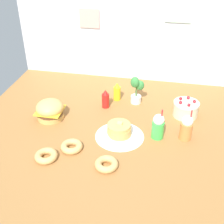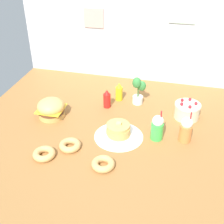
% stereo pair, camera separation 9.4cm
% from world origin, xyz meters
% --- Properties ---
extents(ground_plane, '(2.44, 2.07, 0.02)m').
position_xyz_m(ground_plane, '(0.00, 0.00, -0.01)').
color(ground_plane, '#9E6B38').
extents(back_wall, '(2.44, 0.04, 1.01)m').
position_xyz_m(back_wall, '(0.00, 1.03, 0.51)').
color(back_wall, silver).
rests_on(back_wall, ground_plane).
extents(doily_mat, '(0.40, 0.40, 0.00)m').
position_xyz_m(doily_mat, '(0.06, -0.05, 0.00)').
color(doily_mat, white).
rests_on(doily_mat, ground_plane).
extents(burger, '(0.24, 0.24, 0.17)m').
position_xyz_m(burger, '(-0.58, 0.10, 0.08)').
color(burger, '#DBA859').
rests_on(burger, ground_plane).
extents(pancake_stack, '(0.31, 0.31, 0.13)m').
position_xyz_m(pancake_stack, '(0.06, -0.05, 0.05)').
color(pancake_stack, white).
rests_on(pancake_stack, doily_mat).
extents(layer_cake, '(0.22, 0.22, 0.16)m').
position_xyz_m(layer_cake, '(0.58, 0.37, 0.07)').
color(layer_cake, beige).
rests_on(layer_cake, ground_plane).
extents(ketchup_bottle, '(0.07, 0.07, 0.18)m').
position_xyz_m(ketchup_bottle, '(-0.15, 0.37, 0.08)').
color(ketchup_bottle, red).
rests_on(ketchup_bottle, ground_plane).
extents(mustard_bottle, '(0.07, 0.07, 0.18)m').
position_xyz_m(mustard_bottle, '(-0.07, 0.53, 0.08)').
color(mustard_bottle, yellow).
rests_on(mustard_bottle, ground_plane).
extents(cream_soda_cup, '(0.10, 0.10, 0.27)m').
position_xyz_m(cream_soda_cup, '(0.36, 0.00, 0.11)').
color(cream_soda_cup, green).
rests_on(cream_soda_cup, ground_plane).
extents(orange_float_cup, '(0.10, 0.10, 0.27)m').
position_xyz_m(orange_float_cup, '(0.58, 0.03, 0.11)').
color(orange_float_cup, orange).
rests_on(orange_float_cup, ground_plane).
extents(donut_pink_glaze, '(0.17, 0.17, 0.05)m').
position_xyz_m(donut_pink_glaze, '(-0.42, -0.42, 0.03)').
color(donut_pink_glaze, tan).
rests_on(donut_pink_glaze, ground_plane).
extents(donut_chocolate, '(0.17, 0.17, 0.05)m').
position_xyz_m(donut_chocolate, '(-0.27, -0.28, 0.03)').
color(donut_chocolate, tan).
rests_on(donut_chocolate, ground_plane).
extents(donut_vanilla, '(0.17, 0.17, 0.05)m').
position_xyz_m(donut_vanilla, '(0.03, -0.42, 0.03)').
color(donut_vanilla, tan).
rests_on(donut_vanilla, ground_plane).
extents(potted_plant, '(0.13, 0.11, 0.27)m').
position_xyz_m(potted_plant, '(0.12, 0.51, 0.15)').
color(potted_plant, white).
rests_on(potted_plant, ground_plane).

